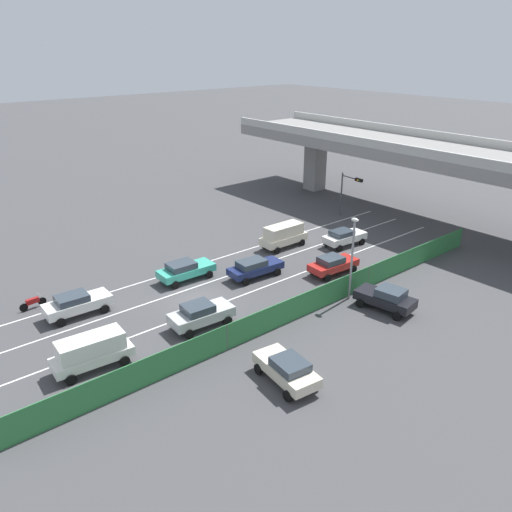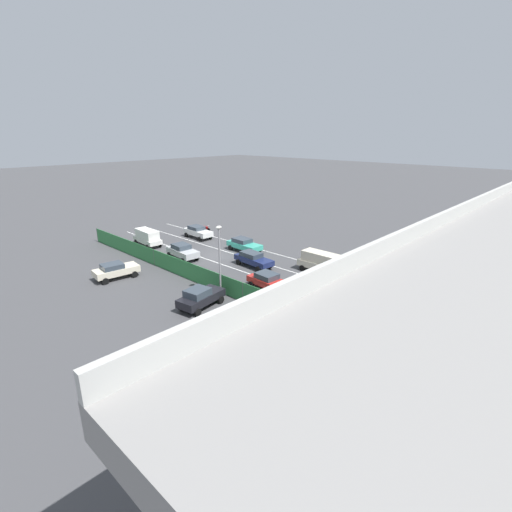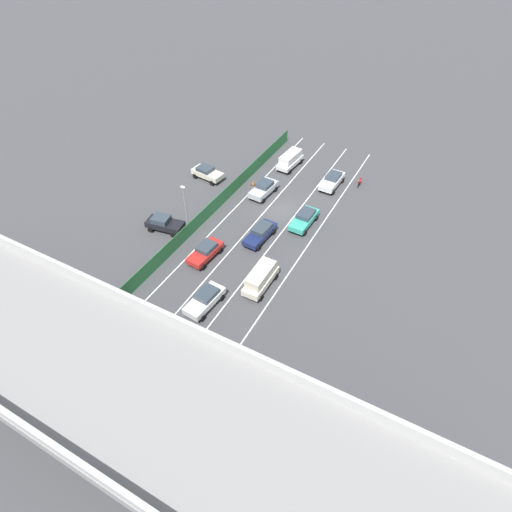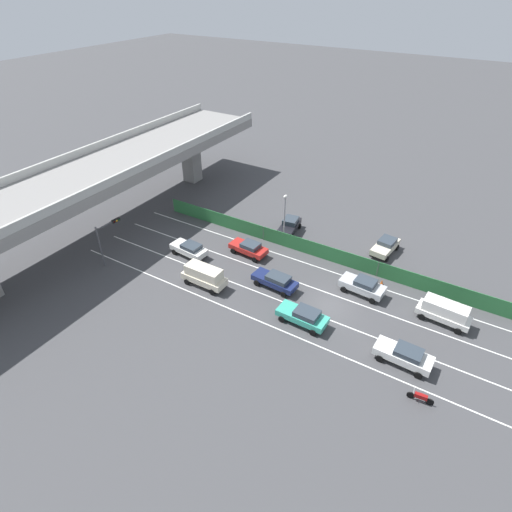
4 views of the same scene
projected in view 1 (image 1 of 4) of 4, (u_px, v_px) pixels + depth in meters
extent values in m
plane|color=#424244|center=(196.00, 299.00, 38.17)|extent=(300.00, 300.00, 0.00)
cube|color=silver|center=(207.00, 262.00, 44.60)|extent=(0.14, 45.25, 0.01)
cube|color=silver|center=(231.00, 275.00, 42.13)|extent=(0.14, 45.25, 0.01)
cube|color=silver|center=(258.00, 289.00, 39.67)|extent=(0.14, 45.25, 0.01)
cube|color=silver|center=(288.00, 306.00, 37.20)|extent=(0.14, 45.25, 0.01)
cube|color=gray|center=(429.00, 153.00, 52.65)|extent=(50.21, 10.03, 1.19)
cube|color=#B2B2AD|center=(402.00, 149.00, 49.40)|extent=(50.21, 0.30, 0.90)
cube|color=#B2B2AD|center=(455.00, 138.00, 55.09)|extent=(50.21, 0.30, 0.90)
cube|color=gray|center=(315.00, 164.00, 65.53)|extent=(2.06, 2.06, 6.58)
cube|color=#2D753D|center=(305.00, 304.00, 35.63)|extent=(0.06, 41.25, 1.80)
cylinder|color=#4C514C|center=(227.00, 337.00, 31.57)|extent=(0.10, 0.10, 1.80)
cylinder|color=#4C514C|center=(368.00, 277.00, 39.68)|extent=(0.10, 0.10, 1.80)
cylinder|color=#4C514C|center=(461.00, 237.00, 47.80)|extent=(0.10, 0.10, 1.80)
cube|color=beige|center=(284.00, 239.00, 47.58)|extent=(1.76, 4.65, 0.69)
cube|color=beige|center=(284.00, 230.00, 47.25)|extent=(1.55, 3.81, 1.02)
cylinder|color=black|center=(289.00, 237.00, 49.33)|extent=(0.22, 0.64, 0.64)
cylinder|color=black|center=(302.00, 242.00, 48.09)|extent=(0.22, 0.64, 0.64)
cylinder|color=black|center=(265.00, 245.00, 47.47)|extent=(0.22, 0.64, 0.64)
cylinder|color=black|center=(277.00, 251.00, 46.23)|extent=(0.22, 0.64, 0.64)
cube|color=#B7BABC|center=(202.00, 315.00, 34.30)|extent=(2.16, 4.49, 0.69)
cube|color=#333D47|center=(198.00, 308.00, 33.93)|extent=(1.76, 2.05, 0.52)
cylinder|color=black|center=(214.00, 310.00, 35.99)|extent=(0.27, 0.65, 0.64)
cylinder|color=black|center=(228.00, 321.00, 34.61)|extent=(0.27, 0.65, 0.64)
cylinder|color=black|center=(176.00, 322.00, 34.40)|extent=(0.27, 0.65, 0.64)
cylinder|color=black|center=(189.00, 334.00, 33.01)|extent=(0.27, 0.65, 0.64)
cube|color=teal|center=(186.00, 271.00, 41.07)|extent=(1.98, 4.67, 0.60)
cube|color=#333D47|center=(181.00, 266.00, 40.61)|extent=(1.68, 2.19, 0.51)
cylinder|color=black|center=(197.00, 267.00, 42.81)|extent=(0.24, 0.65, 0.64)
cylinder|color=black|center=(209.00, 274.00, 41.48)|extent=(0.24, 0.65, 0.64)
cylinder|color=black|center=(164.00, 277.00, 41.02)|extent=(0.24, 0.65, 0.64)
cylinder|color=black|center=(175.00, 285.00, 39.69)|extent=(0.24, 0.65, 0.64)
cube|color=silver|center=(345.00, 237.00, 47.98)|extent=(2.11, 4.44, 0.64)
cube|color=#333D47|center=(342.00, 233.00, 47.55)|extent=(1.71, 2.14, 0.46)
cylinder|color=black|center=(349.00, 236.00, 49.61)|extent=(0.27, 0.66, 0.64)
cylinder|color=black|center=(362.00, 242.00, 48.28)|extent=(0.27, 0.66, 0.64)
cylinder|color=black|center=(326.00, 243.00, 48.06)|extent=(0.27, 0.66, 0.64)
cylinder|color=black|center=(339.00, 248.00, 46.73)|extent=(0.27, 0.66, 0.64)
cube|color=red|center=(333.00, 265.00, 42.16)|extent=(2.07, 4.45, 0.57)
cube|color=#333D47|center=(331.00, 260.00, 41.78)|extent=(1.69, 2.03, 0.50)
cylinder|color=black|center=(338.00, 262.00, 43.79)|extent=(0.26, 0.65, 0.64)
cylinder|color=black|center=(353.00, 269.00, 42.46)|extent=(0.26, 0.65, 0.64)
cylinder|color=black|center=(313.00, 270.00, 42.19)|extent=(0.26, 0.65, 0.64)
cylinder|color=black|center=(327.00, 278.00, 40.87)|extent=(0.26, 0.65, 0.64)
cube|color=navy|center=(256.00, 268.00, 41.53)|extent=(2.00, 4.77, 0.58)
cube|color=#333D47|center=(252.00, 263.00, 41.10)|extent=(1.64, 2.38, 0.50)
cylinder|color=black|center=(265.00, 265.00, 43.21)|extent=(0.26, 0.65, 0.64)
cylinder|color=black|center=(277.00, 272.00, 41.94)|extent=(0.26, 0.65, 0.64)
cylinder|color=black|center=(234.00, 274.00, 41.48)|extent=(0.26, 0.65, 0.64)
cylinder|color=black|center=(246.00, 282.00, 40.21)|extent=(0.26, 0.65, 0.64)
cube|color=silver|center=(92.00, 357.00, 29.88)|extent=(2.08, 4.76, 0.56)
cube|color=silver|center=(91.00, 345.00, 29.57)|extent=(1.81, 3.91, 1.04)
cylinder|color=black|center=(114.00, 348.00, 31.55)|extent=(0.27, 0.65, 0.64)
cylinder|color=black|center=(124.00, 361.00, 30.24)|extent=(0.27, 0.65, 0.64)
cylinder|color=black|center=(62.00, 365.00, 29.86)|extent=(0.27, 0.65, 0.64)
cylinder|color=black|center=(71.00, 380.00, 28.55)|extent=(0.27, 0.65, 0.64)
cube|color=white|center=(78.00, 304.00, 35.72)|extent=(1.95, 4.64, 0.67)
cube|color=#333D47|center=(72.00, 298.00, 35.30)|extent=(1.65, 2.17, 0.48)
cylinder|color=black|center=(95.00, 300.00, 37.44)|extent=(0.24, 0.65, 0.64)
cylinder|color=black|center=(105.00, 309.00, 36.14)|extent=(0.24, 0.65, 0.64)
cylinder|color=black|center=(52.00, 312.00, 35.68)|extent=(0.24, 0.65, 0.64)
cylinder|color=black|center=(61.00, 322.00, 34.38)|extent=(0.24, 0.65, 0.64)
cylinder|color=black|center=(42.00, 301.00, 37.23)|extent=(0.16, 0.61, 0.60)
cylinder|color=black|center=(24.00, 308.00, 36.34)|extent=(0.16, 0.61, 0.60)
cube|color=maroon|center=(32.00, 301.00, 36.68)|extent=(0.37, 0.94, 0.36)
cylinder|color=#B2B2B2|center=(39.00, 294.00, 36.92)|extent=(0.60, 0.09, 0.03)
cube|color=beige|center=(286.00, 370.00, 28.63)|extent=(4.45, 2.35, 0.64)
cube|color=#333D47|center=(290.00, 364.00, 28.14)|extent=(2.14, 1.85, 0.48)
cylinder|color=black|center=(258.00, 369.00, 29.48)|extent=(0.66, 0.30, 0.64)
cylinder|color=black|center=(284.00, 359.00, 30.40)|extent=(0.66, 0.30, 0.64)
cylinder|color=black|center=(288.00, 396.00, 27.24)|extent=(0.66, 0.30, 0.64)
cylinder|color=black|center=(315.00, 384.00, 28.16)|extent=(0.66, 0.30, 0.64)
cube|color=black|center=(385.00, 299.00, 36.47)|extent=(4.45, 2.44, 0.66)
cube|color=#333D47|center=(391.00, 293.00, 35.98)|extent=(2.10, 1.86, 0.59)
cylinder|color=black|center=(360.00, 303.00, 36.91)|extent=(0.67, 0.32, 0.64)
cylinder|color=black|center=(373.00, 295.00, 38.16)|extent=(0.67, 0.32, 0.64)
cylinder|color=black|center=(397.00, 316.00, 35.16)|extent=(0.67, 0.32, 0.64)
cylinder|color=black|center=(408.00, 307.00, 36.42)|extent=(0.67, 0.32, 0.64)
cylinder|color=#47474C|center=(341.00, 194.00, 55.70)|extent=(0.18, 0.18, 4.83)
cylinder|color=#47474C|center=(351.00, 178.00, 53.84)|extent=(2.73, 0.39, 0.12)
cube|color=black|center=(359.00, 180.00, 53.01)|extent=(0.98, 0.37, 0.32)
sphere|color=#390706|center=(356.00, 180.00, 53.15)|extent=(0.20, 0.20, 0.20)
sphere|color=#EFA319|center=(358.00, 180.00, 52.93)|extent=(0.20, 0.20, 0.20)
sphere|color=black|center=(360.00, 181.00, 52.70)|extent=(0.20, 0.20, 0.20)
cylinder|color=gray|center=(352.00, 261.00, 37.15)|extent=(0.16, 0.16, 6.04)
ellipsoid|color=silver|center=(355.00, 220.00, 35.90)|extent=(0.60, 0.36, 0.28)
cone|color=orange|center=(204.00, 342.00, 32.13)|extent=(0.36, 0.36, 0.70)
cube|color=black|center=(204.00, 346.00, 32.26)|extent=(0.47, 0.47, 0.03)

